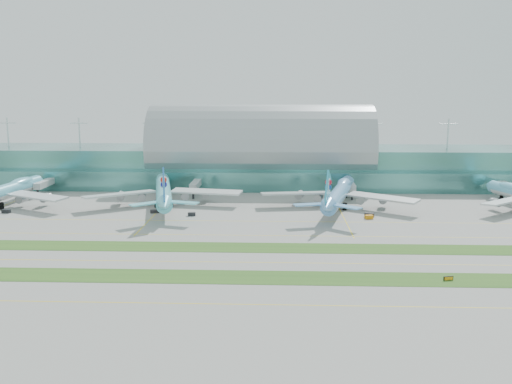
{
  "coord_description": "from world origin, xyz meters",
  "views": [
    {
      "loc": [
        9.05,
        -179.25,
        51.86
      ],
      "look_at": [
        0.0,
        55.0,
        9.0
      ],
      "focal_mm": 40.0,
      "sensor_mm": 36.0,
      "label": 1
    }
  ],
  "objects_px": {
    "airliner_a": "(0,192)",
    "airliner_c": "(339,193)",
    "airliner_b": "(163,190)",
    "taxiway_sign_east": "(448,278)",
    "terminal": "(261,158)"
  },
  "relations": [
    {
      "from": "airliner_a",
      "to": "airliner_c",
      "type": "height_order",
      "value": "airliner_c"
    },
    {
      "from": "airliner_c",
      "to": "taxiway_sign_east",
      "type": "xyz_separation_m",
      "value": [
        19.83,
        -95.94,
        -6.08
      ]
    },
    {
      "from": "airliner_b",
      "to": "taxiway_sign_east",
      "type": "distance_m",
      "value": 138.97
    },
    {
      "from": "airliner_b",
      "to": "terminal",
      "type": "bearing_deg",
      "value": 42.5
    },
    {
      "from": "terminal",
      "to": "airliner_a",
      "type": "xyz_separation_m",
      "value": [
        -113.24,
        -65.91,
        -7.57
      ]
    },
    {
      "from": "airliner_b",
      "to": "taxiway_sign_east",
      "type": "height_order",
      "value": "airliner_b"
    },
    {
      "from": "terminal",
      "to": "taxiway_sign_east",
      "type": "bearing_deg",
      "value": -70.41
    },
    {
      "from": "terminal",
      "to": "airliner_b",
      "type": "bearing_deg",
      "value": -125.59
    },
    {
      "from": "airliner_a",
      "to": "terminal",
      "type": "bearing_deg",
      "value": 36.12
    },
    {
      "from": "terminal",
      "to": "airliner_c",
      "type": "xyz_separation_m",
      "value": [
        36.09,
        -61.22,
        -7.56
      ]
    },
    {
      "from": "terminal",
      "to": "airliner_b",
      "type": "height_order",
      "value": "terminal"
    },
    {
      "from": "airliner_a",
      "to": "airliner_b",
      "type": "height_order",
      "value": "airliner_b"
    },
    {
      "from": "airliner_a",
      "to": "airliner_c",
      "type": "bearing_deg",
      "value": 7.72
    },
    {
      "from": "airliner_c",
      "to": "taxiway_sign_east",
      "type": "relative_size",
      "value": 27.65
    },
    {
      "from": "terminal",
      "to": "airliner_c",
      "type": "bearing_deg",
      "value": -59.48
    }
  ]
}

